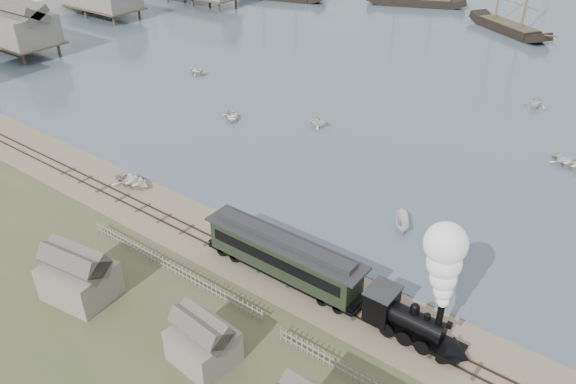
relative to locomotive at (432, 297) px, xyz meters
The scene contains 15 objects.
ground 14.05m from the locomotive, behind, with size 600.00×600.00×0.00m, color gray.
rail_track 13.90m from the locomotive, behind, with size 120.00×1.80×0.16m.
picket_fence_west 20.79m from the locomotive, 165.75° to the right, with size 19.00×0.10×1.20m, color slate, non-canonical shape.
shed_left 26.04m from the locomotive, 154.62° to the right, with size 5.00×4.00×4.10m, color slate, non-canonical shape.
shed_mid 15.64m from the locomotive, 138.21° to the right, with size 4.00×3.50×3.60m, color slate, non-canonical shape.
western_wharf 98.58m from the locomotive, 154.78° to the left, with size 36.00×56.00×8.00m, color slate, non-canonical shape.
locomotive is the anchor object (origin of this frame).
passenger_coach 12.38m from the locomotive, behind, with size 14.15×2.73×3.44m.
beached_dinghy 33.60m from the locomotive, behind, with size 4.32×3.09×0.90m, color silver.
rowboat_0 41.90m from the locomotive, 150.26° to the left, with size 3.48×2.48×0.72m, color silver.
rowboat_1 36.74m from the locomotive, 135.74° to the left, with size 2.64×2.28×1.39m, color silver.
rowboat_2 14.63m from the locomotive, 123.33° to the left, with size 3.09×1.16×1.19m, color silver.
rowboat_3 33.50m from the locomotive, 87.61° to the left, with size 4.15×2.97×0.86m, color silver.
rowboat_6 60.59m from the locomotive, 149.64° to the left, with size 3.57×2.55×0.74m, color silver.
rowboat_7 48.70m from the locomotive, 97.70° to the left, with size 3.23×2.78×1.70m, color silver.
Camera 1 is at (22.33, -29.73, 29.16)m, focal length 35.00 mm.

